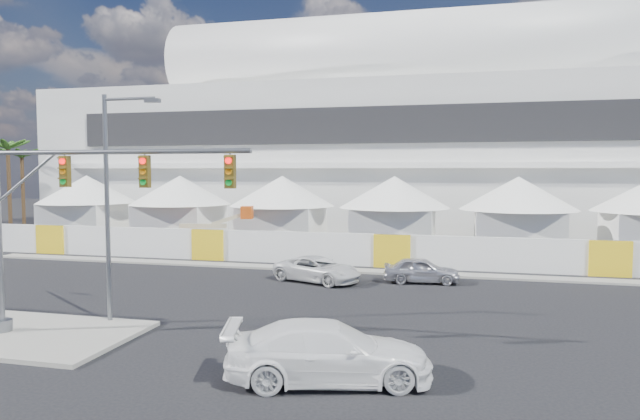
% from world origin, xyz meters
% --- Properties ---
extents(ground, '(160.00, 160.00, 0.00)m').
position_xyz_m(ground, '(0.00, 0.00, 0.00)').
color(ground, black).
rests_on(ground, ground).
extents(stadium, '(80.00, 24.80, 21.98)m').
position_xyz_m(stadium, '(8.71, 41.50, 9.45)').
color(stadium, silver).
rests_on(stadium, ground).
extents(tent_row, '(53.40, 8.40, 5.40)m').
position_xyz_m(tent_row, '(0.50, 24.00, 3.15)').
color(tent_row, white).
rests_on(tent_row, ground).
extents(hoarding_fence, '(70.00, 0.25, 2.00)m').
position_xyz_m(hoarding_fence, '(6.00, 14.50, 1.00)').
color(hoarding_fence, white).
rests_on(hoarding_fence, ground).
extents(palm_cluster, '(10.60, 10.60, 8.55)m').
position_xyz_m(palm_cluster, '(-33.46, 29.50, 6.88)').
color(palm_cluster, '#47331E').
rests_on(palm_cluster, ground).
extents(sedan_silver, '(1.98, 4.06, 1.33)m').
position_xyz_m(sedan_silver, '(8.03, 10.16, 0.67)').
color(sedan_silver, silver).
rests_on(sedan_silver, ground).
extents(pickup_curb, '(3.70, 5.21, 1.32)m').
position_xyz_m(pickup_curb, '(2.72, 9.12, 0.66)').
color(pickup_curb, silver).
rests_on(pickup_curb, ground).
extents(pickup_near, '(3.75, 6.14, 1.66)m').
position_xyz_m(pickup_near, '(6.50, -4.56, 0.83)').
color(pickup_near, white).
rests_on(pickup_near, ground).
extents(traffic_mast, '(9.84, 0.70, 7.21)m').
position_xyz_m(traffic_mast, '(-3.69, -3.04, 4.18)').
color(traffic_mast, slate).
rests_on(traffic_mast, median_island).
extents(streetlight_median, '(2.36, 0.24, 8.52)m').
position_xyz_m(streetlight_median, '(-2.72, -0.80, 5.04)').
color(streetlight_median, slate).
rests_on(streetlight_median, median_island).
extents(boom_lift, '(6.56, 2.04, 3.26)m').
position_xyz_m(boom_lift, '(-8.71, 18.17, 0.88)').
color(boom_lift, '#D85114').
rests_on(boom_lift, ground).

